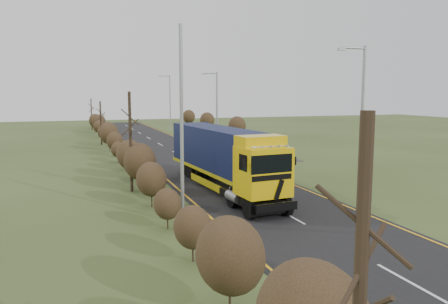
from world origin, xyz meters
name	(u,v)px	position (x,y,z in m)	size (l,w,h in m)	color
ground	(256,198)	(0.00, 0.00, 0.00)	(160.00, 160.00, 0.00)	#39451D
road	(205,169)	(0.00, 10.00, 0.01)	(8.00, 120.00, 0.02)	black
layby	(236,150)	(6.50, 20.00, 0.01)	(6.00, 18.00, 0.02)	#302E2B
lane_markings	(206,170)	(0.00, 9.69, 0.03)	(7.52, 116.00, 0.01)	#EFA516
hedgerow	(131,156)	(-6.00, 7.89, 1.62)	(2.24, 102.04, 6.05)	black
lorry	(224,155)	(-1.09, 2.45, 2.20)	(3.26, 14.10, 3.89)	black
car_red_hatchback	(239,150)	(5.05, 15.60, 0.64)	(1.52, 3.78, 1.29)	#AA0813
car_blue_sedan	(249,143)	(7.91, 20.02, 0.76)	(1.60, 4.60, 1.52)	#090B34
streetlight_near	(361,115)	(5.70, -1.59, 4.70)	(1.83, 0.18, 8.56)	gray
streetlight_mid	(216,108)	(4.51, 20.76, 4.45)	(1.74, 0.18, 8.12)	gray
streetlight_far	(169,100)	(5.30, 46.75, 4.87)	(1.88, 0.18, 8.85)	gray
left_pole	(182,127)	(-5.20, -3.49, 4.46)	(0.16, 0.16, 8.92)	gray
speed_sign	(254,144)	(4.21, 10.14, 1.86)	(0.72, 0.10, 2.62)	gray
warning_board	(194,134)	(4.20, 28.27, 1.12)	(0.71, 0.11, 1.85)	gray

